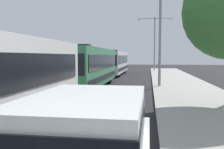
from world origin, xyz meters
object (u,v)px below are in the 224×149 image
bus_second_in_line (89,66)px  streetlamp_mid (160,23)px  bus_middle (114,62)px  streetlamp_far (155,38)px

bus_second_in_line → streetlamp_mid: 6.39m
bus_middle → streetlamp_mid: bearing=-67.4°
bus_middle → streetlamp_mid: streetlamp_mid is taller
bus_second_in_line → bus_middle: size_ratio=0.96×
bus_second_in_line → streetlamp_far: size_ratio=1.37×
bus_second_in_line → bus_middle: (0.00, 13.80, 0.00)m
streetlamp_mid → streetlamp_far: streetlamp_far is taller
streetlamp_mid → bus_middle: bearing=112.6°
bus_second_in_line → streetlamp_far: bearing=75.6°
bus_middle → streetlamp_mid: 14.43m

